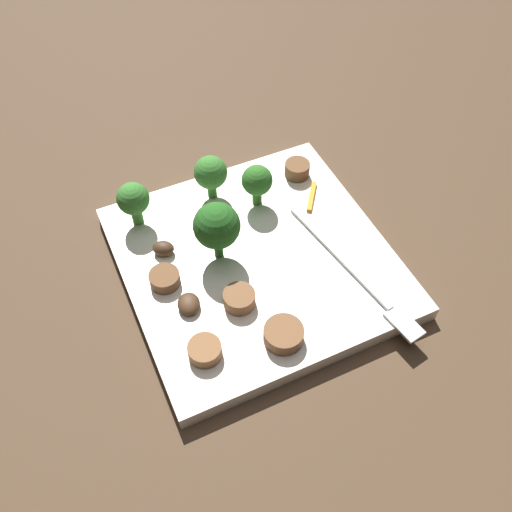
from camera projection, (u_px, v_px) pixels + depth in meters
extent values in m
plane|color=#4C3826|center=(256.00, 267.00, 0.55)|extent=(1.40, 1.40, 0.00)
cube|color=white|center=(256.00, 261.00, 0.54)|extent=(0.25, 0.25, 0.02)
cube|color=silver|center=(339.00, 256.00, 0.53)|extent=(0.14, 0.03, 0.00)
cube|color=silver|center=(404.00, 324.00, 0.49)|extent=(0.04, 0.02, 0.00)
cylinder|color=#347525|center=(257.00, 194.00, 0.57)|extent=(0.01, 0.01, 0.02)
sphere|color=#2D6B23|center=(257.00, 180.00, 0.55)|extent=(0.03, 0.03, 0.03)
cylinder|color=#408630|center=(137.00, 213.00, 0.55)|extent=(0.01, 0.01, 0.02)
sphere|color=#387A2D|center=(133.00, 199.00, 0.54)|extent=(0.03, 0.03, 0.03)
cylinder|color=#296420|center=(218.00, 245.00, 0.53)|extent=(0.01, 0.01, 0.03)
sphere|color=#235B1E|center=(217.00, 226.00, 0.50)|extent=(0.04, 0.04, 0.04)
cylinder|color=#408630|center=(212.00, 187.00, 0.58)|extent=(0.01, 0.01, 0.02)
sphere|color=#387A2D|center=(211.00, 173.00, 0.56)|extent=(0.03, 0.03, 0.03)
cylinder|color=brown|center=(297.00, 169.00, 0.60)|extent=(0.03, 0.03, 0.02)
cylinder|color=brown|center=(284.00, 334.00, 0.48)|extent=(0.05, 0.05, 0.01)
cylinder|color=brown|center=(239.00, 299.00, 0.50)|extent=(0.04, 0.04, 0.01)
cylinder|color=brown|center=(165.00, 279.00, 0.51)|extent=(0.03, 0.03, 0.01)
cylinder|color=brown|center=(205.00, 350.00, 0.47)|extent=(0.04, 0.04, 0.01)
ellipsoid|color=#422B19|center=(163.00, 248.00, 0.53)|extent=(0.02, 0.03, 0.01)
ellipsoid|color=#422B19|center=(189.00, 304.00, 0.50)|extent=(0.03, 0.03, 0.01)
cube|color=orange|center=(312.00, 197.00, 0.58)|extent=(0.04, 0.03, 0.00)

